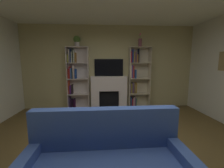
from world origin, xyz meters
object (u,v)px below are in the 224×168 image
Objects in this scene: tv at (109,68)px; vase_with_flowers at (140,42)px; bookshelf_right at (136,79)px; fireplace at (109,91)px; bookshelf_left at (76,78)px; potted_plant at (77,40)px.

vase_with_flowers is at bearing -6.71° from tv.
tv is 0.47× the size of bookshelf_right.
fireplace is 2.93× the size of vase_with_flowers.
bookshelf_left is at bearing 179.73° from bookshelf_right.
fireplace is at bearing 177.98° from vase_with_flowers.
fireplace is 1.37× the size of tv.
tv reaches higher than fireplace.
bookshelf_left is at bearing 178.89° from vase_with_flowers.
tv is at bearing 6.75° from potted_plant.
fireplace is 0.64× the size of bookshelf_left.
bookshelf_left reaches higher than fireplace.
fireplace is 0.80m from tv.
tv is at bearing 4.06° from bookshelf_left.
tv is at bearing 173.29° from vase_with_flowers.
potted_plant reaches higher than fireplace.
potted_plant reaches higher than bookshelf_left.
vase_with_flowers is at bearing 0.02° from potted_plant.
bookshelf_right is at bearing 0.96° from potted_plant.
potted_plant is 2.03m from vase_with_flowers.
bookshelf_right is 4.59× the size of vase_with_flowers.
fireplace is 3.86× the size of potted_plant.
fireplace is 1.91m from vase_with_flowers.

